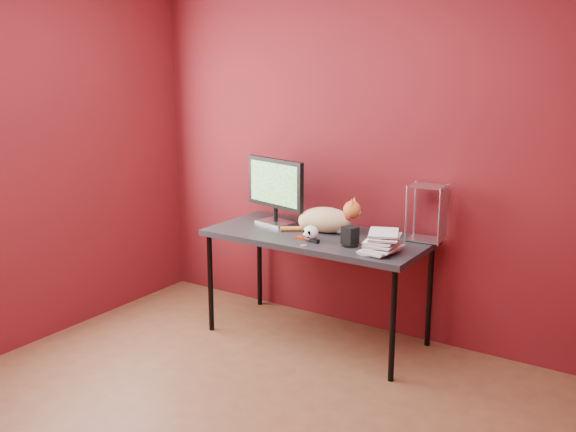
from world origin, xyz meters
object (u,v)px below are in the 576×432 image
Objects in this scene: monitor at (275,188)px; cat at (326,220)px; book_stack at (373,135)px; skull_mug at (310,233)px; desk at (317,241)px; speaker at (350,237)px.

monitor is 0.46m from cat.
cat is 0.79m from book_stack.
skull_mug is (0.44, -0.25, -0.21)m from monitor.
skull_mug is at bearing -15.01° from monitor.
desk is at bearing 2.72° from monitor.
speaker reaches higher than desk.
skull_mug is (0.02, -0.24, -0.04)m from cat.
speaker is (0.27, 0.03, 0.01)m from skull_mug.
cat is 0.37× the size of book_stack.
skull_mug is 0.78m from book_stack.
book_stack is (0.46, -0.15, 0.76)m from desk.
cat is at bearing 74.03° from desk.
skull_mug is at bearing -177.84° from book_stack.
cat is at bearing 102.08° from skull_mug.
book_stack is at bearing 8.86° from skull_mug.
desk is at bearing -116.74° from cat.
book_stack reaches higher than desk.
monitor is 0.77m from speaker.
desk is 0.20m from skull_mug.
monitor is at bearing 164.88° from book_stack.
speaker reaches higher than skull_mug.
speaker is at bearing -23.17° from desk.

